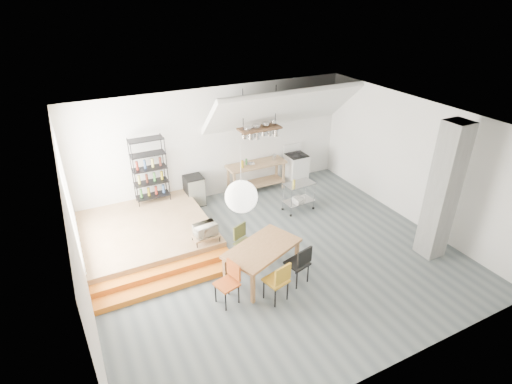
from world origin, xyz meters
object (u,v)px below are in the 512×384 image
rolling_cart (299,193)px  mini_fridge (194,191)px  dining_table (262,250)px  stove (296,168)px

rolling_cart → mini_fridge: mini_fridge is taller
rolling_cart → mini_fridge: size_ratio=1.00×
dining_table → stove: bearing=27.6°
stove → mini_fridge: bearing=179.2°
mini_fridge → stove: bearing=-0.8°
rolling_cart → dining_table: bearing=-140.6°
stove → rolling_cart: size_ratio=1.36×
stove → rolling_cart: 1.80m
mini_fridge → rolling_cart: bearing=-33.3°
stove → dining_table: bearing=-130.3°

